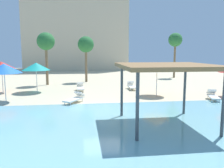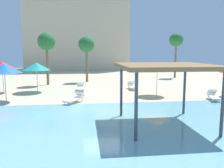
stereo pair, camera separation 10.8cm
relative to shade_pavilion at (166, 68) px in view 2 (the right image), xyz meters
The scene contains 15 objects.
ground_plane 5.24m from the shade_pavilion, 127.16° to the left, with size 80.00×80.00×0.00m, color beige.
lagoon_water 4.22m from the shade_pavilion, 147.29° to the right, with size 44.00×13.50×0.04m, color #7AB7C1.
shade_pavilion is the anchor object (origin of this frame).
beach_umbrella_red_0 15.28m from the shade_pavilion, 135.86° to the left, with size 2.22×2.22×2.73m.
beach_umbrella_orange_1 7.91m from the shade_pavilion, 74.61° to the left, with size 2.25×2.25×2.63m.
beach_umbrella_teal_3 13.29m from the shade_pavilion, 127.17° to the left, with size 2.45×2.45×2.62m.
beach_umbrella_blue_4 11.53m from the shade_pavilion, 145.03° to the left, with size 2.44×2.44×2.74m.
lounge_chair_0 11.19m from the shade_pavilion, 86.28° to the left, with size 0.64×1.91×0.74m.
lounge_chair_1 11.67m from the shade_pavilion, 111.43° to the left, with size 0.71×1.93×0.74m.
lounge_chair_3 8.10m from the shade_pavilion, 42.74° to the left, with size 1.18×1.99×0.74m.
lounge_chair_5 7.58m from the shade_pavilion, 128.74° to the left, with size 1.52×1.92×0.74m.
palm_tree_0 17.07m from the shade_pavilion, 117.32° to the left, with size 1.90×1.90×5.64m.
palm_tree_1 22.20m from the shade_pavilion, 66.45° to the left, with size 1.90×1.90×6.20m.
palm_tree_3 17.49m from the shade_pavilion, 101.67° to the left, with size 1.90×1.90×5.40m.
hotel_block_0 39.76m from the shade_pavilion, 97.34° to the left, with size 19.91×11.60×16.27m, color beige.
Camera 2 is at (-1.11, -13.82, 3.53)m, focal length 36.44 mm.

